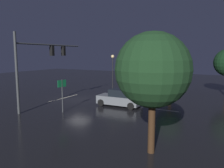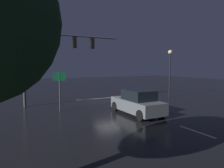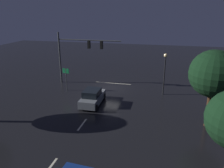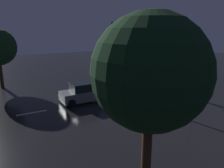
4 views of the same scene
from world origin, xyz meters
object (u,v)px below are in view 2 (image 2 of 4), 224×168
(traffic_signal_assembly, at_px, (57,50))
(street_lamp_left_kerb, at_px, (170,64))
(car_approaching, at_px, (137,103))
(route_sign, at_px, (60,83))

(traffic_signal_assembly, relative_size, street_lamp_left_kerb, 1.72)
(car_approaching, relative_size, route_sign, 1.50)
(traffic_signal_assembly, height_order, car_approaching, traffic_signal_assembly)
(street_lamp_left_kerb, relative_size, route_sign, 1.72)
(route_sign, bearing_deg, street_lamp_left_kerb, -173.26)
(car_approaching, distance_m, street_lamp_left_kerb, 9.17)
(car_approaching, bearing_deg, traffic_signal_assembly, -58.04)
(traffic_signal_assembly, distance_m, route_sign, 4.03)
(street_lamp_left_kerb, xyz_separation_m, route_sign, (11.89, 1.40, -1.41))
(street_lamp_left_kerb, height_order, route_sign, street_lamp_left_kerb)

